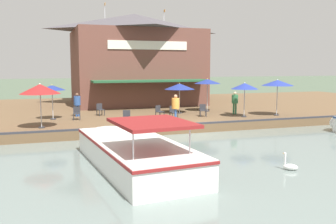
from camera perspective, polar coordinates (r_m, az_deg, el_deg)
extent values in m
plane|color=#4C5B47|center=(22.50, 3.60, -3.47)|extent=(220.00, 220.00, 0.00)
cube|color=brown|center=(32.79, -3.68, 0.37)|extent=(22.00, 56.00, 0.60)
cube|color=#2D2D33|center=(22.48, 3.52, -1.80)|extent=(0.20, 50.40, 0.10)
cube|color=brown|center=(35.41, -4.95, 6.76)|extent=(8.92, 11.17, 6.69)
pyramid|color=#4C474C|center=(35.63, -5.03, 13.42)|extent=(9.37, 11.73, 1.58)
cube|color=#235633|center=(30.25, -2.52, 4.76)|extent=(1.80, 9.50, 0.16)
cube|color=silver|center=(31.10, -2.99, 10.13)|extent=(0.08, 6.70, 0.70)
cylinder|color=silver|center=(36.42, -0.63, 13.72)|extent=(0.06, 0.06, 2.11)
cube|color=orange|center=(36.37, -0.54, 15.17)|extent=(0.36, 0.03, 0.24)
cylinder|color=silver|center=(35.13, -9.60, 14.15)|extent=(0.06, 0.06, 2.44)
cube|color=orange|center=(35.11, -9.59, 15.92)|extent=(0.36, 0.03, 0.24)
cylinder|color=#B7B7B7|center=(29.06, 6.01, 2.44)|extent=(0.06, 0.06, 2.38)
cylinder|color=#2D2D33|center=(29.17, 5.98, 0.17)|extent=(0.36, 0.36, 0.06)
cone|color=navy|center=(28.99, 6.04, 4.67)|extent=(2.02, 2.02, 0.35)
cone|color=yellow|center=(28.99, 6.04, 4.71)|extent=(1.25, 1.25, 0.28)
sphere|color=yellow|center=(28.99, 6.04, 5.02)|extent=(0.08, 0.08, 0.08)
cylinder|color=#B7B7B7|center=(27.57, 16.27, 1.95)|extent=(0.06, 0.06, 2.38)
cylinder|color=#2D2D33|center=(27.69, 16.19, -0.44)|extent=(0.36, 0.36, 0.06)
cone|color=navy|center=(27.50, 16.35, 4.30)|extent=(2.22, 2.22, 0.41)
cone|color=white|center=(27.50, 16.36, 4.34)|extent=(1.38, 1.38, 0.32)
sphere|color=white|center=(27.49, 16.37, 4.72)|extent=(0.08, 0.08, 0.08)
cylinder|color=#B7B7B7|center=(26.20, 11.55, 1.64)|extent=(0.06, 0.06, 2.19)
cylinder|color=#2D2D33|center=(26.32, 11.49, -0.68)|extent=(0.36, 0.36, 0.06)
cone|color=navy|center=(26.13, 11.61, 3.90)|extent=(1.87, 1.87, 0.42)
cone|color=white|center=(26.13, 11.61, 3.94)|extent=(1.16, 1.16, 0.33)
sphere|color=white|center=(26.12, 11.62, 4.35)|extent=(0.08, 0.08, 0.08)
cylinder|color=#B7B7B7|center=(25.60, -17.18, 1.28)|extent=(0.06, 0.06, 2.14)
cylinder|color=#2D2D33|center=(25.72, -17.10, -1.02)|extent=(0.36, 0.36, 0.06)
cone|color=navy|center=(25.52, -17.27, 3.57)|extent=(1.73, 1.73, 0.33)
cone|color=yellow|center=(25.52, -17.27, 3.61)|extent=(1.07, 1.07, 0.26)
sphere|color=yellow|center=(25.51, -17.28, 3.93)|extent=(0.08, 0.08, 0.08)
cylinder|color=#B7B7B7|center=(27.64, 1.76, 1.92)|extent=(0.06, 0.06, 2.07)
cylinder|color=#2D2D33|center=(27.75, 1.75, -0.15)|extent=(0.36, 0.36, 0.06)
cone|color=navy|center=(27.57, 1.77, 3.92)|extent=(2.22, 2.22, 0.43)
cone|color=yellow|center=(27.57, 1.77, 3.96)|extent=(1.38, 1.38, 0.35)
sphere|color=yellow|center=(27.56, 1.77, 4.37)|extent=(0.08, 0.08, 0.08)
cylinder|color=#B7B7B7|center=(22.26, -18.81, 0.61)|extent=(0.06, 0.06, 2.30)
cylinder|color=#2D2D33|center=(22.40, -18.70, -2.24)|extent=(0.36, 0.36, 0.06)
cone|color=maroon|center=(22.17, -18.92, 3.35)|extent=(2.24, 2.24, 0.55)
cone|color=white|center=(22.17, -18.92, 3.40)|extent=(1.39, 1.39, 0.44)
sphere|color=white|center=(22.16, -18.95, 4.06)|extent=(0.08, 0.08, 0.08)
cube|color=#2D2D33|center=(24.80, 1.51, -0.58)|extent=(0.04, 0.04, 0.42)
cube|color=#2D2D33|center=(24.63, 0.67, -0.63)|extent=(0.04, 0.04, 0.42)
cube|color=#2D2D33|center=(25.16, 1.13, -0.47)|extent=(0.04, 0.04, 0.42)
cube|color=#2D2D33|center=(25.00, 0.29, -0.51)|extent=(0.04, 0.04, 0.42)
cube|color=#2D2D33|center=(24.87, 0.90, -0.06)|extent=(0.47, 0.47, 0.05)
cube|color=#2D2D33|center=(25.02, 0.71, 0.50)|extent=(0.08, 0.44, 0.40)
cube|color=#2D2D33|center=(25.19, -0.59, -0.46)|extent=(0.05, 0.05, 0.42)
cube|color=#2D2D33|center=(24.92, -1.26, -0.54)|extent=(0.05, 0.05, 0.42)
cube|color=#2D2D33|center=(25.48, -1.22, -0.37)|extent=(0.05, 0.05, 0.42)
cube|color=#2D2D33|center=(25.21, -1.88, -0.45)|extent=(0.05, 0.05, 0.42)
cube|color=#2D2D33|center=(25.17, -1.24, 0.02)|extent=(0.59, 0.59, 0.05)
cube|color=#2D2D33|center=(25.29, -1.55, 0.57)|extent=(0.23, 0.41, 0.40)
cube|color=#2D2D33|center=(24.86, -13.28, -0.75)|extent=(0.04, 0.04, 0.42)
cube|color=#2D2D33|center=(24.87, -14.20, -0.77)|extent=(0.04, 0.04, 0.42)
cube|color=#2D2D33|center=(25.25, -13.26, -0.63)|extent=(0.04, 0.04, 0.42)
cube|color=#2D2D33|center=(25.27, -14.17, -0.65)|extent=(0.04, 0.04, 0.42)
cube|color=#2D2D33|center=(25.03, -13.74, -0.21)|extent=(0.49, 0.49, 0.05)
cube|color=#2D2D33|center=(25.21, -13.75, 0.35)|extent=(0.09, 0.44, 0.40)
cube|color=#2D2D33|center=(26.82, -9.65, -0.10)|extent=(0.05, 0.05, 0.42)
cube|color=#2D2D33|center=(26.64, -10.41, -0.16)|extent=(0.05, 0.05, 0.42)
cube|color=#2D2D33|center=(27.17, -10.04, -0.02)|extent=(0.05, 0.05, 0.42)
cube|color=#2D2D33|center=(26.99, -10.80, -0.08)|extent=(0.05, 0.05, 0.42)
cube|color=#2D2D33|center=(26.88, -10.23, 0.36)|extent=(0.56, 0.56, 0.05)
cube|color=#2D2D33|center=(27.03, -10.44, 0.87)|extent=(0.18, 0.43, 0.40)
cube|color=#2D2D33|center=(22.41, -5.75, -1.42)|extent=(0.05, 0.05, 0.42)
cube|color=#2D2D33|center=(22.39, -6.77, -1.44)|extent=(0.05, 0.05, 0.42)
cube|color=#2D2D33|center=(22.81, -5.81, -1.28)|extent=(0.05, 0.05, 0.42)
cube|color=#2D2D33|center=(22.79, -6.82, -1.30)|extent=(0.05, 0.05, 0.42)
cube|color=#2D2D33|center=(22.57, -6.30, -0.83)|extent=(0.51, 0.51, 0.05)
cube|color=#2D2D33|center=(22.74, -6.33, -0.20)|extent=(0.11, 0.44, 0.40)
cube|color=#2D2D33|center=(25.92, 5.86, -0.28)|extent=(0.05, 0.05, 0.42)
cube|color=#2D2D33|center=(25.86, 4.98, -0.29)|extent=(0.05, 0.05, 0.42)
cube|color=#2D2D33|center=(26.31, 5.73, -0.17)|extent=(0.05, 0.05, 0.42)
cube|color=#2D2D33|center=(26.25, 4.86, -0.18)|extent=(0.05, 0.05, 0.42)
cube|color=#2D2D33|center=(26.06, 5.36, 0.23)|extent=(0.54, 0.54, 0.05)
cube|color=#2D2D33|center=(26.23, 5.31, 0.77)|extent=(0.16, 0.43, 0.40)
cylinder|color=#337547|center=(27.70, 10.29, 0.49)|extent=(0.13, 0.13, 0.79)
cylinder|color=#337547|center=(27.75, 9.97, 0.51)|extent=(0.13, 0.13, 0.79)
cylinder|color=#337547|center=(27.65, 10.16, 1.96)|extent=(0.46, 0.46, 0.63)
sphere|color=#DBB28E|center=(27.62, 10.18, 2.83)|extent=(0.21, 0.21, 0.21)
cylinder|color=#2D5193|center=(26.77, -13.47, 0.19)|extent=(0.13, 0.13, 0.79)
cylinder|color=#2D5193|center=(26.71, -13.80, 0.17)|extent=(0.13, 0.13, 0.79)
cylinder|color=#2D5193|center=(26.67, -13.68, 1.69)|extent=(0.46, 0.46, 0.63)
sphere|color=brown|center=(26.63, -13.71, 2.59)|extent=(0.21, 0.21, 0.21)
cylinder|color=#2D5193|center=(23.58, 1.17, -0.47)|extent=(0.13, 0.13, 0.83)
cylinder|color=#2D5193|center=(23.41, 1.14, -0.52)|extent=(0.13, 0.13, 0.83)
cylinder|color=orange|center=(23.40, 1.16, 1.32)|extent=(0.49, 0.49, 0.66)
sphere|color=#9E7051|center=(23.37, 1.16, 2.40)|extent=(0.23, 0.23, 0.23)
cube|color=white|center=(14.97, -5.02, -6.44)|extent=(8.05, 3.62, 1.06)
ellipsoid|color=white|center=(18.62, -8.98, -3.83)|extent=(3.01, 2.99, 1.06)
cube|color=maroon|center=(14.87, -5.04, -4.75)|extent=(8.14, 3.67, 0.10)
cube|color=maroon|center=(12.99, -2.43, -1.67)|extent=(3.22, 2.72, 0.12)
cylinder|color=silver|center=(12.68, 3.34, -4.15)|extent=(0.05, 0.05, 0.99)
cylinder|color=silver|center=(11.90, -5.33, -4.91)|extent=(0.05, 0.05, 0.99)
ellipsoid|color=white|center=(15.39, 18.16, -7.97)|extent=(0.58, 0.60, 0.24)
cylinder|color=white|center=(15.33, 17.42, -6.77)|extent=(0.07, 0.07, 0.40)
sphere|color=white|center=(15.29, 17.40, -6.04)|extent=(0.10, 0.10, 0.10)
cone|color=orange|center=(15.29, 17.13, -6.02)|extent=(0.07, 0.07, 0.04)
cylinder|color=brown|center=(43.03, 3.51, 4.30)|extent=(0.32, 0.32, 2.92)
sphere|color=#285623|center=(42.99, 3.54, 8.20)|extent=(3.91, 3.91, 3.91)
sphere|color=#285623|center=(42.04, 3.19, 7.70)|extent=(2.74, 2.74, 2.74)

